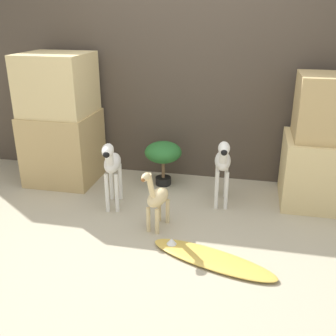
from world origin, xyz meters
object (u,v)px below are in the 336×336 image
(giraffe_figurine, at_px, (157,198))
(potted_palm_front, at_px, (163,154))
(surfboard, at_px, (211,258))
(zebra_right, at_px, (223,162))
(zebra_left, at_px, (112,164))

(giraffe_figurine, distance_m, potted_palm_front, 0.93)
(potted_palm_front, height_order, surfboard, potted_palm_front)
(zebra_right, height_order, surfboard, zebra_right)
(zebra_left, relative_size, potted_palm_front, 1.45)
(potted_palm_front, bearing_deg, surfboard, -62.88)
(potted_palm_front, distance_m, surfboard, 1.50)
(surfboard, bearing_deg, zebra_right, 90.78)
(giraffe_figurine, distance_m, surfboard, 0.70)
(potted_palm_front, bearing_deg, giraffe_figurine, -80.38)
(surfboard, bearing_deg, giraffe_figurine, 142.98)
(zebra_right, bearing_deg, surfboard, -89.22)
(zebra_left, relative_size, surfboard, 0.67)
(zebra_right, height_order, giraffe_figurine, zebra_right)
(zebra_right, relative_size, zebra_left, 1.00)
(zebra_left, xyz_separation_m, surfboard, (1.01, -0.68, -0.42))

